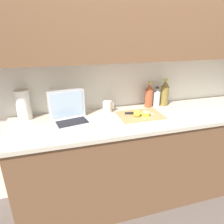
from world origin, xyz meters
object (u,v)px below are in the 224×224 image
at_px(lemon_whole_beside, 137,113).
at_px(bottle_green_soda, 165,93).
at_px(cutting_board, 140,115).
at_px(bottle_oil_tall, 157,97).
at_px(laptop, 70,115).
at_px(bottle_water_clear, 149,96).
at_px(lemon_half_cut, 146,114).
at_px(measuring_cup, 107,107).
at_px(knife, 134,113).
at_px(paper_towel_roll, 23,105).

bearing_deg(lemon_whole_beside, bottle_green_soda, 30.12).
bearing_deg(cutting_board, bottle_oil_tall, 37.05).
height_order(laptop, bottle_green_soda, bottle_green_soda).
height_order(lemon_whole_beside, bottle_water_clear, bottle_water_clear).
relative_size(lemon_half_cut, measuring_cup, 0.66).
relative_size(cutting_board, measuring_cup, 3.74).
distance_m(cutting_board, knife, 0.06).
bearing_deg(lemon_half_cut, measuring_cup, 145.59).
bearing_deg(lemon_whole_beside, laptop, 174.26).
distance_m(bottle_green_soda, bottle_water_clear, 0.18).
distance_m(bottle_oil_tall, bottle_water_clear, 0.10).
height_order(cutting_board, lemon_whole_beside, lemon_whole_beside).
relative_size(lemon_whole_beside, bottle_green_soda, 0.23).
height_order(bottle_green_soda, measuring_cup, bottle_green_soda).
relative_size(knife, lemon_half_cut, 3.66).
bearing_deg(bottle_water_clear, laptop, -167.89).
xyz_separation_m(laptop, cutting_board, (0.65, -0.03, -0.06)).
xyz_separation_m(measuring_cup, paper_towel_roll, (-0.76, 0.04, 0.08)).
xyz_separation_m(laptop, paper_towel_roll, (-0.39, 0.19, 0.07)).
bearing_deg(measuring_cup, bottle_oil_tall, 2.83).
bearing_deg(bottle_oil_tall, paper_towel_roll, 179.34).
bearing_deg(laptop, bottle_water_clear, 0.96).
distance_m(cutting_board, bottle_green_soda, 0.44).
distance_m(cutting_board, bottle_oil_tall, 0.35).
bearing_deg(bottle_oil_tall, lemon_whole_beside, -143.34).
height_order(laptop, knife, laptop).
relative_size(lemon_whole_beside, bottle_oil_tall, 0.31).
bearing_deg(bottle_oil_tall, cutting_board, -142.95).
height_order(lemon_half_cut, bottle_oil_tall, bottle_oil_tall).
relative_size(cutting_board, bottle_water_clear, 1.56).
relative_size(bottle_water_clear, paper_towel_roll, 0.98).
distance_m(cutting_board, lemon_half_cut, 0.06).
relative_size(knife, bottle_green_soda, 0.93).
xyz_separation_m(bottle_green_soda, bottle_oil_tall, (-0.09, 0.00, -0.04)).
xyz_separation_m(lemon_whole_beside, bottle_oil_tall, (0.32, 0.24, 0.05)).
relative_size(cutting_board, paper_towel_roll, 1.52).
bearing_deg(cutting_board, knife, 148.00).
height_order(cutting_board, knife, knife).
bearing_deg(bottle_oil_tall, bottle_green_soda, 0.00).
distance_m(lemon_half_cut, bottle_green_soda, 0.42).
bearing_deg(measuring_cup, cutting_board, -33.12).
bearing_deg(bottle_oil_tall, knife, -151.64).
distance_m(bottle_oil_tall, paper_towel_roll, 1.31).
distance_m(laptop, lemon_half_cut, 0.69).
relative_size(bottle_green_soda, paper_towel_roll, 1.05).
bearing_deg(lemon_whole_beside, knife, 92.97).
bearing_deg(bottle_water_clear, cutting_board, -131.25).
height_order(measuring_cup, paper_towel_roll, paper_towel_roll).
bearing_deg(bottle_green_soda, bottle_water_clear, 180.00).
height_order(knife, bottle_green_soda, bottle_green_soda).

